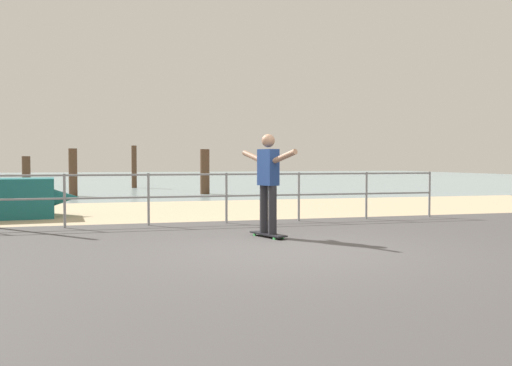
# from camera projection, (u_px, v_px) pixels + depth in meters

# --- Properties ---
(ground_plane) EXTENTS (24.00, 10.00, 0.04)m
(ground_plane) POSITION_uv_depth(u_px,v_px,m) (315.00, 264.00, 6.81)
(ground_plane) COLOR #474444
(ground_plane) RESTS_ON ground
(beach_strip) EXTENTS (24.00, 6.00, 0.04)m
(beach_strip) POSITION_uv_depth(u_px,v_px,m) (206.00, 210.00, 14.53)
(beach_strip) COLOR tan
(beach_strip) RESTS_ON ground
(sea_surface) EXTENTS (72.00, 50.00, 0.04)m
(sea_surface) POSITION_uv_depth(u_px,v_px,m) (143.00, 178.00, 41.55)
(sea_surface) COLOR #849EA3
(sea_surface) RESTS_ON ground
(railing_fence) EXTENTS (11.01, 0.05, 1.05)m
(railing_fence) POSITION_uv_depth(u_px,v_px,m) (188.00, 191.00, 10.98)
(railing_fence) COLOR gray
(railing_fence) RESTS_ON ground
(skateboard) EXTENTS (0.46, 0.82, 0.08)m
(skateboard) POSITION_uv_depth(u_px,v_px,m) (268.00, 234.00, 9.12)
(skateboard) COLOR black
(skateboard) RESTS_ON ground
(skateboarder) EXTENTS (0.58, 1.39, 1.65)m
(skateboarder) POSITION_uv_depth(u_px,v_px,m) (268.00, 177.00, 9.08)
(skateboarder) COLOR #26262B
(skateboarder) RESTS_ON skateboard
(groyne_post_0) EXTENTS (0.37, 0.37, 1.52)m
(groyne_post_0) POSITION_uv_depth(u_px,v_px,m) (26.00, 173.00, 25.34)
(groyne_post_0) COLOR #513826
(groyne_post_0) RESTS_ON ground
(groyne_post_1) EXTENTS (0.30, 0.30, 1.75)m
(groyne_post_1) POSITION_uv_depth(u_px,v_px,m) (73.00, 173.00, 19.98)
(groyne_post_1) COLOR #513826
(groyne_post_1) RESTS_ON ground
(groyne_post_2) EXTENTS (0.25, 0.25, 2.04)m
(groyne_post_2) POSITION_uv_depth(u_px,v_px,m) (134.00, 167.00, 26.16)
(groyne_post_2) COLOR #513826
(groyne_post_2) RESTS_ON ground
(groyne_post_3) EXTENTS (0.36, 0.36, 1.76)m
(groyne_post_3) POSITION_uv_depth(u_px,v_px,m) (205.00, 172.00, 21.24)
(groyne_post_3) COLOR #513826
(groyne_post_3) RESTS_ON ground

